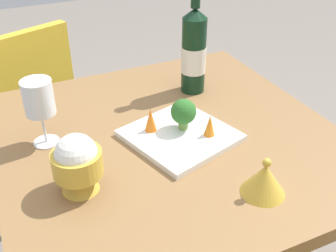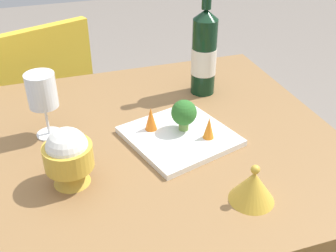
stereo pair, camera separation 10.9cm
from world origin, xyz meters
The scene contains 10 objects.
dining_table centered at (0.00, 0.00, 0.64)m, with size 0.89×0.89×0.73m.
chair_near_window centered at (0.32, -0.70, 0.53)m, with size 0.52×0.52×0.85m.
wine_bottle centered at (-0.18, -0.21, 0.86)m, with size 0.08×0.08×0.34m.
wine_glass centered at (0.30, -0.10, 0.86)m, with size 0.08×0.08×0.18m.
rice_bowl centered at (0.27, 0.11, 0.80)m, with size 0.11×0.11×0.14m.
rice_bowl_lid centered at (-0.09, 0.29, 0.77)m, with size 0.10×0.10×0.09m.
serving_plate centered at (-0.02, 0.02, 0.74)m, with size 0.31×0.31×0.02m.
broccoli_floret centered at (-0.04, 0.01, 0.79)m, with size 0.07×0.07×0.09m.
carrot_garnish_left centered at (-0.09, 0.06, 0.77)m, with size 0.03×0.03×0.06m.
carrot_garnish_right centered at (0.04, -0.02, 0.78)m, with size 0.03×0.03×0.06m.
Camera 1 is at (0.39, 0.84, 1.34)m, focal length 44.18 mm.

